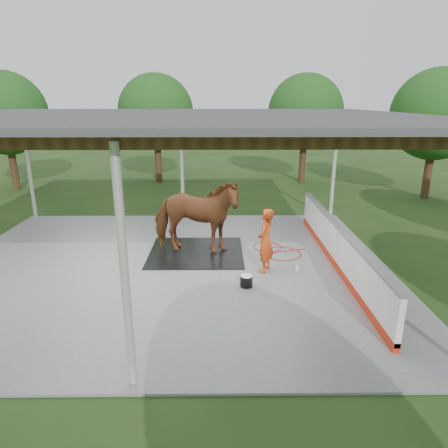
{
  "coord_description": "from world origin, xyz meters",
  "views": [
    {
      "loc": [
        1.43,
        -10.14,
        4.43
      ],
      "look_at": [
        1.53,
        0.19,
        1.2
      ],
      "focal_mm": 32.0,
      "sensor_mm": 36.0,
      "label": 1
    }
  ],
  "objects_px": {
    "dasher_board": "(337,247)",
    "horse": "(195,216)",
    "handler": "(265,241)",
    "wash_bucket": "(246,281)"
  },
  "relations": [
    {
      "from": "wash_bucket",
      "to": "horse",
      "type": "bearing_deg",
      "value": 120.85
    },
    {
      "from": "horse",
      "to": "handler",
      "type": "bearing_deg",
      "value": -116.56
    },
    {
      "from": "dasher_board",
      "to": "horse",
      "type": "xyz_separation_m",
      "value": [
        -3.9,
        1.01,
        0.58
      ]
    },
    {
      "from": "dasher_board",
      "to": "horse",
      "type": "relative_size",
      "value": 3.05
    },
    {
      "from": "dasher_board",
      "to": "wash_bucket",
      "type": "relative_size",
      "value": 26.03
    },
    {
      "from": "dasher_board",
      "to": "wash_bucket",
      "type": "xyz_separation_m",
      "value": [
        -2.54,
        -1.26,
        -0.4
      ]
    },
    {
      "from": "dasher_board",
      "to": "horse",
      "type": "height_order",
      "value": "horse"
    },
    {
      "from": "dasher_board",
      "to": "handler",
      "type": "bearing_deg",
      "value": -170.33
    },
    {
      "from": "horse",
      "to": "handler",
      "type": "relative_size",
      "value": 1.53
    },
    {
      "from": "handler",
      "to": "dasher_board",
      "type": "bearing_deg",
      "value": 123.84
    }
  ]
}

